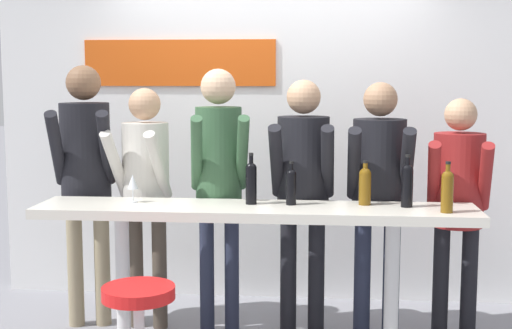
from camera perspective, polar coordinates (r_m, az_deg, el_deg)
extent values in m
cube|color=white|center=(5.64, 1.15, 3.09)|extent=(4.33, 0.10, 2.76)
cube|color=#DB5114|center=(5.67, -6.15, 8.09)|extent=(1.51, 0.02, 0.36)
cube|color=silver|center=(4.41, -0.09, -3.73)|extent=(2.73, 0.49, 0.06)
cylinder|color=silver|center=(4.68, -10.60, -9.06)|extent=(0.09, 0.09, 0.91)
cylinder|color=silver|center=(4.53, 10.79, -9.61)|extent=(0.09, 0.09, 0.91)
cylinder|color=red|center=(4.01, -9.39, -10.08)|extent=(0.40, 0.40, 0.07)
cylinder|color=gray|center=(5.26, -14.26, -7.77)|extent=(0.11, 0.11, 0.89)
cylinder|color=gray|center=(5.23, -12.20, -7.79)|extent=(0.11, 0.11, 0.89)
cylinder|color=black|center=(5.10, -13.49, 0.88)|extent=(0.40, 0.40, 0.70)
sphere|color=brown|center=(5.07, -13.65, 6.38)|extent=(0.24, 0.24, 0.24)
cylinder|color=black|center=(4.95, -15.66, 1.22)|extent=(0.15, 0.42, 0.54)
cylinder|color=black|center=(4.90, -11.91, 1.27)|extent=(0.15, 0.42, 0.54)
cylinder|color=#473D33|center=(5.16, -9.57, -8.35)|extent=(0.10, 0.10, 0.81)
cylinder|color=#473D33|center=(5.10, -7.72, -8.51)|extent=(0.10, 0.10, 0.81)
cylinder|color=beige|center=(4.99, -8.81, -0.35)|extent=(0.36, 0.36, 0.64)
sphere|color=tan|center=(4.95, -8.91, 4.80)|extent=(0.22, 0.22, 0.22)
cylinder|color=beige|center=(4.90, -11.16, 0.01)|extent=(0.13, 0.38, 0.49)
cylinder|color=beige|center=(4.78, -7.82, -0.10)|extent=(0.13, 0.38, 0.49)
cylinder|color=#23283D|center=(4.96, -3.95, -8.52)|extent=(0.10, 0.10, 0.87)
cylinder|color=#23283D|center=(4.97, -1.95, -8.49)|extent=(0.10, 0.10, 0.87)
cylinder|color=#335638|center=(4.81, -3.01, 0.50)|extent=(0.36, 0.36, 0.69)
sphere|color=#D6AD89|center=(4.78, -3.04, 6.25)|extent=(0.24, 0.24, 0.24)
cylinder|color=#335638|center=(4.64, -4.77, 0.85)|extent=(0.14, 0.41, 0.52)
cylinder|color=#335638|center=(4.65, -1.11, 0.89)|extent=(0.14, 0.41, 0.52)
cylinder|color=black|center=(4.94, 2.60, -8.78)|extent=(0.11, 0.11, 0.84)
cylinder|color=black|center=(4.94, 4.84, -8.83)|extent=(0.11, 0.11, 0.84)
cylinder|color=black|center=(4.79, 3.79, -0.13)|extent=(0.36, 0.36, 0.66)
sphere|color=tan|center=(4.75, 3.84, 5.42)|extent=(0.23, 0.23, 0.23)
cylinder|color=black|center=(4.63, 1.66, 0.24)|extent=(0.09, 0.39, 0.51)
cylinder|color=black|center=(4.62, 5.75, 0.18)|extent=(0.09, 0.39, 0.51)
cylinder|color=#23283D|center=(4.95, 8.49, -8.90)|extent=(0.11, 0.11, 0.83)
cylinder|color=#23283D|center=(4.95, 10.76, -8.91)|extent=(0.11, 0.11, 0.83)
cylinder|color=black|center=(4.80, 9.81, -0.32)|extent=(0.36, 0.36, 0.66)
sphere|color=#9E7556|center=(4.76, 9.93, 5.16)|extent=(0.23, 0.23, 0.23)
cylinder|color=black|center=(4.63, 7.85, 0.03)|extent=(0.10, 0.39, 0.51)
cylinder|color=black|center=(4.65, 11.98, -0.03)|extent=(0.10, 0.39, 0.51)
cylinder|color=black|center=(5.03, 14.56, -9.08)|extent=(0.11, 0.11, 0.78)
cylinder|color=black|center=(5.03, 16.67, -9.13)|extent=(0.11, 0.11, 0.78)
cylinder|color=maroon|center=(4.89, 15.89, -1.19)|extent=(0.38, 0.38, 0.62)
sphere|color=tan|center=(4.84, 16.06, 3.86)|extent=(0.21, 0.21, 0.21)
cylinder|color=maroon|center=(4.73, 14.04, -0.86)|extent=(0.13, 0.37, 0.48)
cylinder|color=maroon|center=(4.74, 17.88, -0.97)|extent=(0.13, 0.37, 0.48)
cylinder|color=black|center=(4.46, 11.99, -1.91)|extent=(0.07, 0.07, 0.23)
sphere|color=black|center=(4.44, 12.03, -0.46)|extent=(0.07, 0.07, 0.07)
cylinder|color=black|center=(4.44, 12.04, 0.06)|extent=(0.03, 0.03, 0.08)
cylinder|color=black|center=(4.43, 12.06, 0.68)|extent=(0.03, 0.03, 0.02)
cylinder|color=black|center=(4.44, 2.83, -2.02)|extent=(0.06, 0.06, 0.19)
sphere|color=black|center=(4.43, 2.84, -0.80)|extent=(0.06, 0.06, 0.06)
cylinder|color=black|center=(4.43, 2.84, -0.37)|extent=(0.02, 0.02, 0.07)
cylinder|color=black|center=(4.42, 2.84, 0.16)|extent=(0.03, 0.03, 0.01)
cylinder|color=brown|center=(4.49, 8.70, -1.98)|extent=(0.08, 0.08, 0.19)
sphere|color=brown|center=(4.47, 8.73, -0.75)|extent=(0.08, 0.08, 0.08)
cylinder|color=brown|center=(4.47, 8.74, -0.32)|extent=(0.03, 0.03, 0.07)
cylinder|color=black|center=(4.46, 8.75, 0.21)|extent=(0.03, 0.03, 0.01)
cylinder|color=black|center=(4.46, -0.39, -1.75)|extent=(0.07, 0.07, 0.23)
sphere|color=black|center=(4.45, -0.39, -0.30)|extent=(0.07, 0.07, 0.07)
cylinder|color=black|center=(4.44, -0.39, 0.21)|extent=(0.03, 0.03, 0.08)
cylinder|color=black|center=(4.44, -0.39, 0.83)|extent=(0.03, 0.03, 0.02)
cylinder|color=brown|center=(4.33, 15.04, -2.35)|extent=(0.07, 0.07, 0.21)
sphere|color=brown|center=(4.32, 15.09, -0.96)|extent=(0.07, 0.07, 0.07)
cylinder|color=brown|center=(4.31, 15.11, -0.46)|extent=(0.03, 0.03, 0.08)
cylinder|color=black|center=(4.31, 15.13, 0.14)|extent=(0.03, 0.03, 0.02)
cylinder|color=silver|center=(4.61, -9.81, -2.95)|extent=(0.06, 0.06, 0.01)
cylinder|color=silver|center=(4.60, -9.82, -2.42)|extent=(0.01, 0.01, 0.08)
cone|color=silver|center=(4.59, -9.84, -1.37)|extent=(0.07, 0.07, 0.09)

